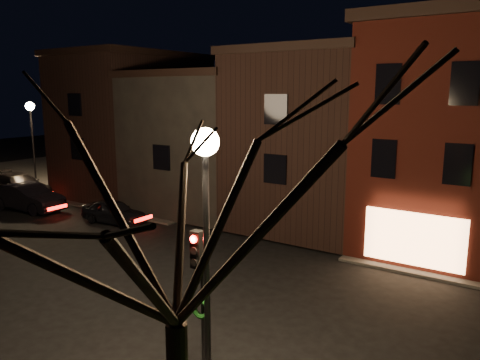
% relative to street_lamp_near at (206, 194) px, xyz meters
% --- Properties ---
extents(ground, '(120.00, 120.00, 0.00)m').
position_rel_street_lamp_near_xyz_m(ground, '(-6.20, 6.00, -5.18)').
color(ground, black).
rests_on(ground, ground).
extents(sidewalk_far_left, '(30.00, 30.00, 0.12)m').
position_rel_street_lamp_near_xyz_m(sidewalk_far_left, '(-26.20, 26.00, -5.12)').
color(sidewalk_far_left, '#2D2B28').
rests_on(sidewalk_far_left, ground).
extents(corner_building, '(6.50, 8.50, 10.50)m').
position_rel_street_lamp_near_xyz_m(corner_building, '(1.80, 15.47, 0.22)').
color(corner_building, '#42120B').
rests_on(corner_building, ground).
extents(row_building_a, '(7.30, 10.30, 9.40)m').
position_rel_street_lamp_near_xyz_m(row_building_a, '(-4.70, 16.50, -0.34)').
color(row_building_a, black).
rests_on(row_building_a, ground).
extents(row_building_b, '(7.80, 10.30, 8.40)m').
position_rel_street_lamp_near_xyz_m(row_building_b, '(-11.95, 16.50, -0.85)').
color(row_building_b, black).
rests_on(row_building_b, ground).
extents(row_building_c, '(7.30, 10.30, 9.90)m').
position_rel_street_lamp_near_xyz_m(row_building_c, '(-19.20, 16.50, -0.09)').
color(row_building_c, black).
rests_on(row_building_c, ground).
extents(street_lamp_near, '(0.60, 0.60, 6.48)m').
position_rel_street_lamp_near_xyz_m(street_lamp_near, '(0.00, 0.00, 0.00)').
color(street_lamp_near, black).
rests_on(street_lamp_near, sidewalk_near_right).
extents(street_lamp_far, '(0.60, 0.60, 6.48)m').
position_rel_street_lamp_near_xyz_m(street_lamp_far, '(-25.20, 12.20, 0.00)').
color(street_lamp_far, black).
rests_on(street_lamp_far, sidewalk_far_left).
extents(traffic_signal, '(0.58, 0.38, 4.05)m').
position_rel_street_lamp_near_xyz_m(traffic_signal, '(-0.60, 0.49, -2.37)').
color(traffic_signal, black).
rests_on(traffic_signal, sidewalk_near_right).
extents(bare_tree_right, '(6.40, 6.40, 8.50)m').
position_rel_street_lamp_near_xyz_m(bare_tree_right, '(1.30, -2.50, 0.97)').
color(bare_tree_right, black).
rests_on(bare_tree_right, sidewalk_near_right).
extents(parked_car_a, '(4.02, 1.93, 1.33)m').
position_rel_street_lamp_near_xyz_m(parked_car_a, '(-14.11, 9.73, -4.52)').
color(parked_car_a, black).
rests_on(parked_car_a, ground).
extents(parked_car_b, '(5.27, 2.27, 1.69)m').
position_rel_street_lamp_near_xyz_m(parked_car_b, '(-20.78, 8.72, -4.34)').
color(parked_car_b, black).
rests_on(parked_car_b, ground).
extents(parked_car_c, '(5.93, 2.55, 1.70)m').
position_rel_street_lamp_near_xyz_m(parked_car_c, '(-24.64, 10.50, -4.33)').
color(parked_car_c, black).
rests_on(parked_car_c, ground).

